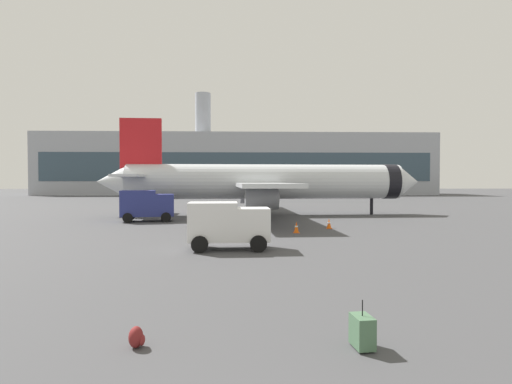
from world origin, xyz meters
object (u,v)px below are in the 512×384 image
object	(u,v)px
service_truck	(147,204)
cargo_van	(228,223)
rolling_suitcase	(362,331)
safety_cone_near	(329,224)
airplane_at_gate	(264,182)
safety_cone_far	(296,227)
safety_cone_mid	(216,209)
traveller_backpack	(137,337)

from	to	relation	value
service_truck	cargo_van	size ratio (longest dim) A/B	1.14
rolling_suitcase	safety_cone_near	bearing A→B (deg)	79.77
service_truck	rolling_suitcase	distance (m)	31.88
airplane_at_gate	safety_cone_near	distance (m)	14.22
airplane_at_gate	rolling_suitcase	world-z (taller)	airplane_at_gate
airplane_at_gate	safety_cone_far	world-z (taller)	airplane_at_gate
safety_cone_mid	safety_cone_far	distance (m)	23.32
safety_cone_near	safety_cone_mid	xyz separation A→B (m)	(-10.11, 19.58, -0.09)
airplane_at_gate	safety_cone_mid	xyz separation A→B (m)	(-5.62, 6.49, -3.35)
rolling_suitcase	traveller_backpack	xyz separation A→B (m)	(-5.07, 0.23, -0.16)
safety_cone_near	rolling_suitcase	bearing A→B (deg)	-100.23
service_truck	traveller_backpack	world-z (taller)	service_truck
cargo_van	safety_cone_mid	bearing A→B (deg)	94.74
safety_cone_near	traveller_backpack	xyz separation A→B (m)	(-9.29, -23.12, -0.16)
safety_cone_mid	safety_cone_far	size ratio (longest dim) A/B	0.75
service_truck	safety_cone_mid	size ratio (longest dim) A/B	8.31
airplane_at_gate	safety_cone_near	xyz separation A→B (m)	(4.48, -13.09, -3.26)
service_truck	safety_cone_near	bearing A→B (deg)	-21.94
cargo_van	traveller_backpack	bearing A→B (deg)	-96.88
safety_cone_mid	rolling_suitcase	distance (m)	43.33
service_truck	safety_cone_near	size ratio (longest dim) A/B	6.38
airplane_at_gate	traveller_backpack	bearing A→B (deg)	-97.56
airplane_at_gate	cargo_van	xyz separation A→B (m)	(-3.19, -22.85, -2.21)
safety_cone_far	rolling_suitcase	size ratio (longest dim) A/B	0.75
traveller_backpack	airplane_at_gate	bearing A→B (deg)	82.44
service_truck	safety_cone_far	bearing A→B (deg)	-34.94
safety_cone_near	safety_cone_mid	bearing A→B (deg)	117.30
airplane_at_gate	safety_cone_far	xyz separation A→B (m)	(1.54, -15.70, -3.25)
rolling_suitcase	traveller_backpack	world-z (taller)	rolling_suitcase
service_truck	cargo_van	xyz separation A→B (m)	(8.08, -16.10, -0.16)
service_truck	traveller_backpack	xyz separation A→B (m)	(6.47, -29.46, -1.37)
airplane_at_gate	safety_cone_far	distance (m)	16.10
cargo_van	rolling_suitcase	world-z (taller)	cargo_van
safety_cone_mid	rolling_suitcase	bearing A→B (deg)	-82.18
safety_cone_far	rolling_suitcase	xyz separation A→B (m)	(-1.27, -20.74, -0.02)
rolling_suitcase	traveller_backpack	size ratio (longest dim) A/B	2.29
safety_cone_far	traveller_backpack	distance (m)	21.47
traveller_backpack	cargo_van	bearing A→B (deg)	83.12
cargo_van	traveller_backpack	distance (m)	13.51
safety_cone_far	service_truck	bearing A→B (deg)	145.06
cargo_van	safety_cone_mid	distance (m)	29.46
airplane_at_gate	traveller_backpack	world-z (taller)	airplane_at_gate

